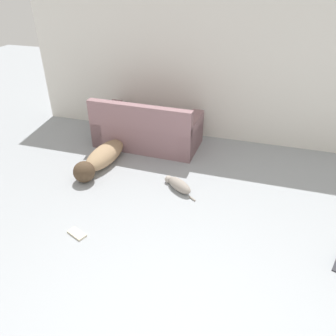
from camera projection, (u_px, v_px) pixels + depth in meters
name	position (u px, v px, depth m)	size (l,w,h in m)	color
wall_back	(244.00, 67.00, 5.29)	(7.64, 0.06, 2.59)	silver
couch	(147.00, 130.00, 5.63)	(1.77, 0.92, 0.85)	gray
dog	(101.00, 158.00, 5.07)	(0.45, 1.48, 0.31)	#A38460
cat	(178.00, 185.00, 4.57)	(0.56, 0.42, 0.16)	gray
book_cream	(77.00, 234.00, 3.82)	(0.26, 0.19, 0.02)	beige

